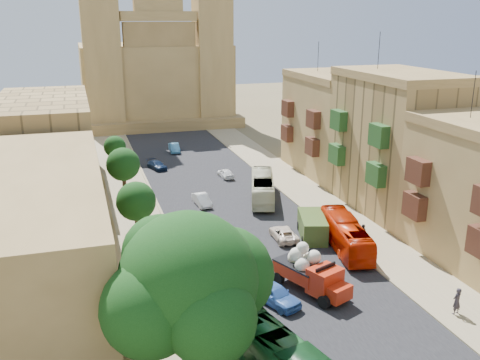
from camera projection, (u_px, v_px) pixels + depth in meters
road_surface at (229, 206)px, 55.40m from camera, size 14.00×140.00×0.01m
sidewalk_east at (313, 197)px, 58.06m from camera, size 5.00×140.00×0.01m
sidewalk_west at (136, 216)px, 52.74m from camera, size 5.00×140.00×0.01m
kerb_east at (291, 199)px, 57.35m from camera, size 0.25×140.00×0.12m
kerb_west at (161, 212)px, 53.43m from camera, size 0.25×140.00×0.12m
townhouse_c at (396, 141)px, 53.28m from camera, size 9.00×14.00×17.40m
townhouse_d at (332, 123)px, 66.30m from camera, size 9.00×14.00×15.90m
west_wall at (112, 252)px, 42.50m from camera, size 1.00×40.00×1.80m
west_building_low at (32, 230)px, 38.16m from camera, size 10.00×28.00×8.40m
west_building_mid at (46, 142)px, 61.70m from camera, size 10.00×22.00×10.00m
church at (155, 70)px, 97.06m from camera, size 28.00×22.50×36.30m
ficus_tree at (190, 285)px, 27.35m from camera, size 9.54×8.78×9.54m
street_tree_a at (157, 263)px, 35.20m from camera, size 3.15×3.15×4.84m
street_tree_b at (136, 201)px, 46.08m from camera, size 3.44×3.44×5.29m
street_tree_c at (123, 165)px, 57.01m from camera, size 3.59×3.59×5.52m
street_tree_d at (115, 147)px, 68.22m from camera, size 2.81×2.81×4.32m
red_truck at (311, 272)px, 37.79m from camera, size 4.23×6.30×3.49m
olive_pickup at (312, 227)px, 47.34m from camera, size 3.38×5.23×2.00m
bus_red_east at (346, 234)px, 44.85m from camera, size 3.96×9.57×2.60m
bus_cream_east at (262, 188)px, 56.93m from camera, size 5.20×9.91×2.70m
car_blue_a at (275, 294)px, 36.42m from camera, size 3.15×4.44×1.41m
car_white_a at (202, 200)px, 55.49m from camera, size 1.53×3.65×1.17m
car_cream at (284, 234)px, 46.97m from camera, size 2.00×4.01×1.09m
car_dkblue at (157, 165)px, 68.69m from camera, size 2.55×3.98×1.07m
car_white_b at (226, 173)px, 65.07m from camera, size 1.54×3.32×1.10m
car_blue_b at (174, 148)px, 77.34m from camera, size 1.53×3.84×1.24m
pedestrian_a at (457, 301)px, 35.03m from camera, size 0.78×0.61×1.89m
pedestrian_c at (363, 234)px, 45.95m from camera, size 0.52×1.09×1.81m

